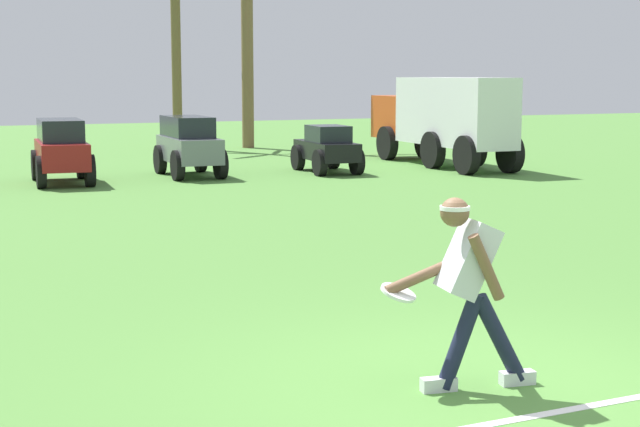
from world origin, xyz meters
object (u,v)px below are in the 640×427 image
Objects in this scene: parked_car_slot_c at (61,149)px; palm_tree_far_right at (248,24)px; frisbee_thrower at (468,282)px; palm_tree_right_of_centre at (175,29)px; box_truck at (443,116)px; parked_car_slot_e at (327,148)px; parked_car_slot_d at (189,144)px; frisbee_in_flight at (398,293)px.

palm_tree_far_right is (7.02, 7.93, 3.10)m from parked_car_slot_c.
frisbee_thrower is 24.52m from palm_tree_right_of_centre.
box_truck reaches higher than frisbee_thrower.
frisbee_thrower is at bearing -110.59° from parked_car_slot_e.
parked_car_slot_e is (3.19, -0.50, -0.16)m from parked_car_slot_d.
frisbee_thrower is 24.17m from palm_tree_far_right.
frisbee_thrower is 0.21× the size of palm_tree_far_right.
palm_tree_far_right is at bearing -23.01° from palm_tree_right_of_centre.
parked_car_slot_c and parked_car_slot_d have the same top height.
parked_car_slot_d is at bearing 6.64° from parked_car_slot_c.
frisbee_thrower is at bearing -100.74° from palm_tree_right_of_centre.
parked_car_slot_d is (2.85, 15.19, 0.02)m from frisbee_in_flight.
palm_tree_right_of_centre is at bearing 156.99° from palm_tree_far_right.
palm_tree_right_of_centre is (2.11, 8.47, 2.93)m from parked_car_slot_d.
parked_car_slot_e is at bearing 67.63° from frisbee_in_flight.
frisbee_in_flight is 0.05× the size of palm_tree_far_right.
palm_tree_right_of_centre is at bearing 60.53° from parked_car_slot_c.
palm_tree_far_right is at bearing 72.90° from frisbee_in_flight.
palm_tree_right_of_centre reaches higher than parked_car_slot_c.
box_truck is (3.35, 0.38, 0.67)m from parked_car_slot_e.
parked_car_slot_c is 0.41× the size of palm_tree_right_of_centre.
frisbee_thrower is at bearing -98.93° from parked_car_slot_d.
parked_car_slot_c is 11.04m from palm_tree_far_right.
palm_tree_far_right is (7.01, 22.79, 3.12)m from frisbee_in_flight.
parked_car_slot_d is at bearing 178.96° from box_truck.
palm_tree_right_of_centre is at bearing 117.30° from box_truck.
palm_tree_far_right is (6.58, 23.06, 3.02)m from frisbee_thrower.
parked_car_slot_e is 9.55m from palm_tree_right_of_centre.
frisbee_thrower is 15.13m from parked_car_slot_c.
parked_car_slot_d is at bearing 79.36° from frisbee_in_flight.
parked_car_slot_c is at bearing 90.04° from frisbee_in_flight.
parked_car_slot_e is at bearing -83.14° from palm_tree_right_of_centre.
parked_car_slot_e is at bearing -1.59° from parked_car_slot_c.
box_truck reaches higher than frisbee_in_flight.
box_truck is at bearing 1.31° from parked_car_slot_c.
frisbee_thrower is 0.63× the size of parked_car_slot_e.
parked_car_slot_c is at bearing -131.50° from palm_tree_far_right.
parked_car_slot_e is at bearing -173.49° from box_truck.
parked_car_slot_c is 1.02× the size of parked_car_slot_d.
box_truck is (9.41, 0.21, 0.51)m from parked_car_slot_c.
palm_tree_right_of_centre reaches higher than frisbee_in_flight.
parked_car_slot_d is 3.23m from parked_car_slot_e.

